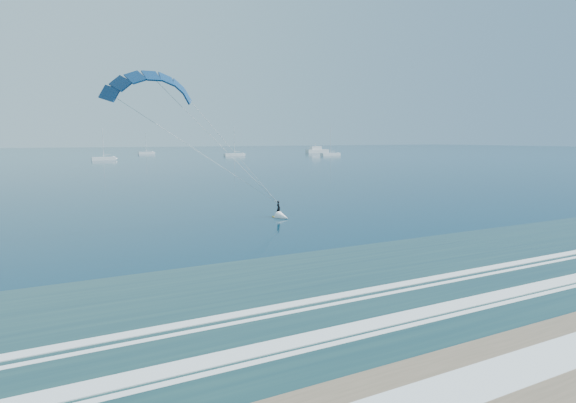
% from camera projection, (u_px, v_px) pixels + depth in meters
% --- Properties ---
extents(kitesurfer_rig, '(20.04, 8.26, 14.24)m').
position_uv_depth(kitesurfer_rig, '(223.00, 148.00, 45.52)').
color(kitesurfer_rig, yellow).
rests_on(kitesurfer_rig, ground).
extents(motor_yacht, '(12.86, 3.43, 5.60)m').
position_uv_depth(motor_yacht, '(317.00, 150.00, 273.71)').
color(motor_yacht, white).
rests_on(motor_yacht, ground).
extents(sailboat_3, '(8.30, 2.40, 11.57)m').
position_uv_depth(sailboat_3, '(104.00, 159.00, 183.63)').
color(sailboat_3, white).
rests_on(sailboat_3, ground).
extents(sailboat_4, '(7.70, 2.40, 10.61)m').
position_uv_depth(sailboat_4, '(146.00, 153.00, 251.18)').
color(sailboat_4, white).
rests_on(sailboat_4, ground).
extents(sailboat_5, '(9.51, 2.40, 12.87)m').
position_uv_depth(sailboat_5, '(234.00, 154.00, 228.10)').
color(sailboat_5, white).
rests_on(sailboat_5, ground).
extents(sailboat_6, '(9.53, 2.40, 12.80)m').
position_uv_depth(sailboat_6, '(331.00, 154.00, 233.57)').
color(sailboat_6, white).
rests_on(sailboat_6, ground).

